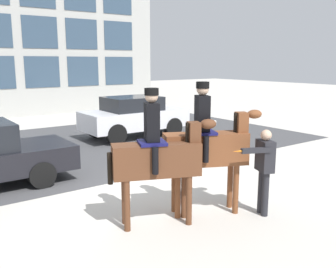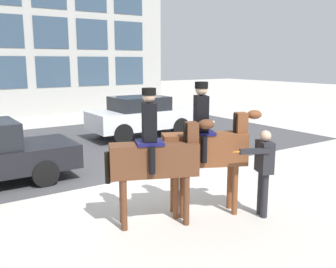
{
  "view_description": "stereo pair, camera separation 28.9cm",
  "coord_description": "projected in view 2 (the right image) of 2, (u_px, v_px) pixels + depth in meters",
  "views": [
    {
      "loc": [
        -4.08,
        -7.2,
        2.85
      ],
      "look_at": [
        0.25,
        -1.24,
        1.42
      ],
      "focal_mm": 40.0,
      "sensor_mm": 36.0,
      "label": 1
    },
    {
      "loc": [
        -3.84,
        -7.37,
        2.85
      ],
      "look_at": [
        0.25,
        -1.24,
        1.42
      ],
      "focal_mm": 40.0,
      "sensor_mm": 36.0,
      "label": 2
    }
  ],
  "objects": [
    {
      "name": "mounted_horse_lead",
      "position": [
        156.0,
        156.0,
        6.46
      ],
      "size": [
        1.82,
        1.0,
        2.42
      ],
      "rotation": [
        0.0,
        0.0,
        -0.39
      ],
      "color": "#59331E",
      "rests_on": "ground_plane"
    },
    {
      "name": "mounted_horse_companion",
      "position": [
        206.0,
        146.0,
        6.93
      ],
      "size": [
        1.83,
        1.07,
        2.5
      ],
      "rotation": [
        0.0,
        0.0,
        -0.43
      ],
      "color": "brown",
      "rests_on": "ground_plane"
    },
    {
      "name": "ground_plane",
      "position": [
        129.0,
        187.0,
        8.65
      ],
      "size": [
        80.0,
        80.0,
        0.0
      ],
      "primitive_type": "plane",
      "color": "beige"
    },
    {
      "name": "road_surface",
      "position": [
        63.0,
        148.0,
        12.53
      ],
      "size": [
        18.22,
        8.5,
        0.01
      ],
      "color": "#444447",
      "rests_on": "ground_plane"
    },
    {
      "name": "street_car_far_lane",
      "position": [
        141.0,
        116.0,
        14.22
      ],
      "size": [
        3.96,
        1.82,
        1.55
      ],
      "color": "silver",
      "rests_on": "ground_plane"
    },
    {
      "name": "pedestrian_bystander",
      "position": [
        263.0,
        166.0,
        6.86
      ],
      "size": [
        0.91,
        0.45,
        1.63
      ],
      "rotation": [
        0.0,
        0.0,
        2.73
      ],
      "color": "#232328",
      "rests_on": "ground_plane"
    }
  ]
}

